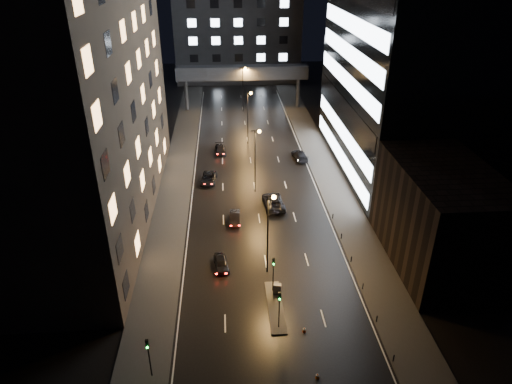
# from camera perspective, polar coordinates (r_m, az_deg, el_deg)

# --- Properties ---
(ground) EXTENTS (160.00, 160.00, 0.00)m
(ground) POSITION_cam_1_polar(r_m,az_deg,el_deg) (81.59, -0.69, 3.99)
(ground) COLOR black
(ground) RESTS_ON ground
(sidewalk_left) EXTENTS (5.00, 110.00, 0.15)m
(sidewalk_left) POSITION_cam_1_polar(r_m,az_deg,el_deg) (77.33, -9.76, 2.21)
(sidewalk_left) COLOR #383533
(sidewalk_left) RESTS_ON ground
(sidewalk_right) EXTENTS (5.00, 110.00, 0.15)m
(sidewalk_right) POSITION_cam_1_polar(r_m,az_deg,el_deg) (78.72, 8.66, 2.78)
(sidewalk_right) COLOR #383533
(sidewalk_right) RESTS_ON ground
(building_left) EXTENTS (15.00, 48.00, 40.00)m
(building_left) POSITION_cam_1_polar(r_m,az_deg,el_deg) (62.56, -21.53, 13.95)
(building_left) COLOR #2D2319
(building_left) RESTS_ON ground
(building_right_low) EXTENTS (10.00, 18.00, 12.00)m
(building_right_low) POSITION_cam_1_polar(r_m,az_deg,el_deg) (56.72, 21.96, -2.91)
(building_right_low) COLOR black
(building_right_low) RESTS_ON ground
(building_right_glass) EXTENTS (20.00, 36.00, 45.00)m
(building_right_glass) POSITION_cam_1_polar(r_m,az_deg,el_deg) (77.01, 19.39, 18.56)
(building_right_glass) COLOR black
(building_right_glass) RESTS_ON ground
(building_far) EXTENTS (34.00, 14.00, 25.00)m
(building_far) POSITION_cam_1_polar(r_m,az_deg,el_deg) (134.07, -2.32, 19.11)
(building_far) COLOR #333335
(building_far) RESTS_ON ground
(skybridge) EXTENTS (30.00, 3.00, 10.00)m
(skybridge) POSITION_cam_1_polar(r_m,az_deg,el_deg) (107.40, -1.73, 14.62)
(skybridge) COLOR #333335
(skybridge) RESTS_ON ground
(median_island) EXTENTS (1.60, 8.00, 0.15)m
(median_island) POSITION_cam_1_polar(r_m,az_deg,el_deg) (49.44, 2.43, -14.11)
(median_island) COLOR #383533
(median_island) RESTS_ON ground
(traffic_signal_near) EXTENTS (0.28, 0.34, 4.40)m
(traffic_signal_near) POSITION_cam_1_polar(r_m,az_deg,el_deg) (49.41, 2.18, -9.58)
(traffic_signal_near) COLOR black
(traffic_signal_near) RESTS_ON median_island
(traffic_signal_far) EXTENTS (0.28, 0.34, 4.40)m
(traffic_signal_far) POSITION_cam_1_polar(r_m,az_deg,el_deg) (45.21, 2.94, -13.82)
(traffic_signal_far) COLOR black
(traffic_signal_far) RESTS_ON median_island
(traffic_signal_corner) EXTENTS (0.28, 0.34, 4.40)m
(traffic_signal_corner) POSITION_cam_1_polar(r_m,az_deg,el_deg) (42.12, -13.30, -18.94)
(traffic_signal_corner) COLOR black
(traffic_signal_corner) RESTS_ON ground
(bollard_row) EXTENTS (0.12, 25.12, 0.90)m
(bollard_row) POSITION_cam_1_polar(r_m,az_deg,el_deg) (54.39, 12.49, -9.83)
(bollard_row) COLOR black
(bollard_row) RESTS_ON ground
(streetlight_near) EXTENTS (1.45, 0.50, 10.15)m
(streetlight_near) POSITION_cam_1_polar(r_m,az_deg,el_deg) (50.31, 1.67, -4.08)
(streetlight_near) COLOR black
(streetlight_near) RESTS_ON ground
(streetlight_mid_a) EXTENTS (1.45, 0.50, 10.15)m
(streetlight_mid_a) POSITION_cam_1_polar(r_m,az_deg,el_deg) (68.02, 0.03, 4.89)
(streetlight_mid_a) COLOR black
(streetlight_mid_a) RESTS_ON ground
(streetlight_mid_b) EXTENTS (1.45, 0.50, 10.15)m
(streetlight_mid_b) POSITION_cam_1_polar(r_m,az_deg,el_deg) (86.73, -0.94, 10.08)
(streetlight_mid_b) COLOR black
(streetlight_mid_b) RESTS_ON ground
(streetlight_far) EXTENTS (1.45, 0.50, 10.15)m
(streetlight_far) POSITION_cam_1_polar(r_m,az_deg,el_deg) (105.91, -1.57, 13.40)
(streetlight_far) COLOR black
(streetlight_far) RESTS_ON ground
(car_away_a) EXTENTS (2.05, 3.99, 1.30)m
(car_away_a) POSITION_cam_1_polar(r_m,az_deg,el_deg) (54.42, -4.38, -8.84)
(car_away_a) COLOR black
(car_away_a) RESTS_ON ground
(car_away_b) EXTENTS (1.56, 4.05, 1.32)m
(car_away_b) POSITION_cam_1_polar(r_m,az_deg,el_deg) (62.80, -2.68, -3.25)
(car_away_b) COLOR black
(car_away_b) RESTS_ON ground
(car_away_c) EXTENTS (2.92, 5.28, 1.40)m
(car_away_c) POSITION_cam_1_polar(r_m,az_deg,el_deg) (73.80, -5.96, 1.71)
(car_away_c) COLOR black
(car_away_c) RESTS_ON ground
(car_away_d) EXTENTS (2.23, 4.74, 1.34)m
(car_away_d) POSITION_cam_1_polar(r_m,az_deg,el_deg) (84.57, -4.46, 5.30)
(car_away_d) COLOR black
(car_away_d) RESTS_ON ground
(car_toward_a) EXTENTS (3.17, 6.13, 1.65)m
(car_toward_a) POSITION_cam_1_polar(r_m,az_deg,el_deg) (66.39, 2.20, -1.21)
(car_toward_a) COLOR black
(car_toward_a) RESTS_ON ground
(car_toward_b) EXTENTS (2.66, 5.33, 1.49)m
(car_toward_b) POSITION_cam_1_polar(r_m,az_deg,el_deg) (82.11, 5.49, 4.59)
(car_toward_b) COLOR black
(car_toward_b) RESTS_ON ground
(utility_cabinet) EXTENTS (0.91, 0.68, 1.25)m
(utility_cabinet) POSITION_cam_1_polar(r_m,az_deg,el_deg) (50.50, 2.66, -12.00)
(utility_cabinet) COLOR #49494B
(utility_cabinet) RESTS_ON median_island
(cone_a) EXTENTS (0.46, 0.46, 0.54)m
(cone_a) POSITION_cam_1_polar(r_m,az_deg,el_deg) (43.35, 7.69, -21.81)
(cone_a) COLOR #FF660D
(cone_a) RESTS_ON ground
(cone_b) EXTENTS (0.48, 0.48, 0.57)m
(cone_b) POSITION_cam_1_polar(r_m,az_deg,el_deg) (46.95, 6.05, -16.74)
(cone_b) COLOR #FF400D
(cone_b) RESTS_ON ground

